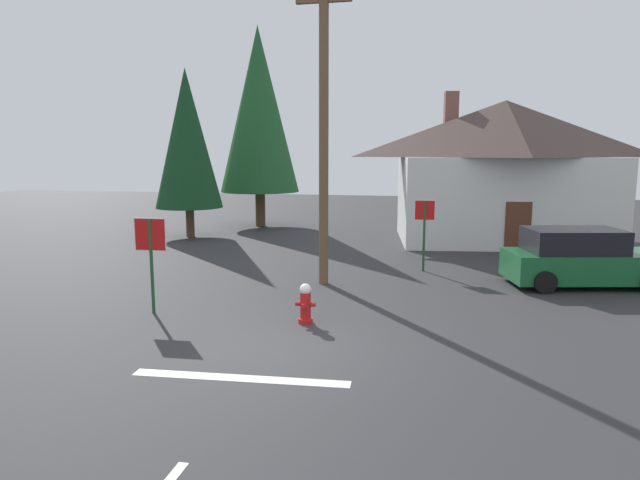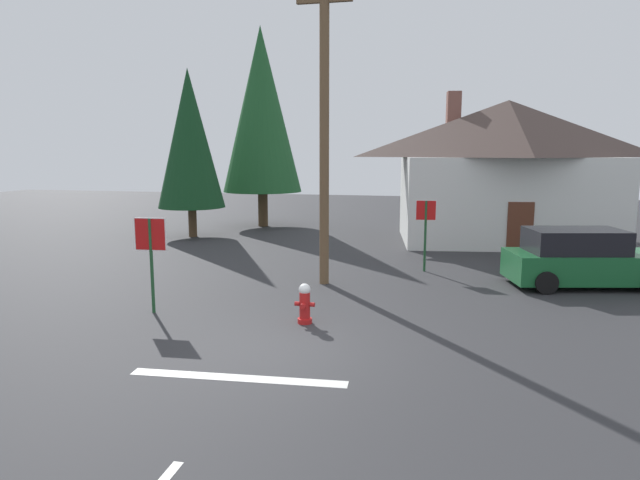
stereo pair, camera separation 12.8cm
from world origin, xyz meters
The scene contains 10 objects.
ground_plane centered at (0.00, 0.00, -0.05)m, with size 80.00×80.00×0.10m, color #2D2D30.
lane_stop_bar centered at (-0.40, -1.64, 0.00)m, with size 3.90×0.30×0.01m, color silver.
stop_sign_near centered at (-3.89, 1.70, 1.70)m, with size 0.81×0.08×2.36m.
fire_hydrant centered at (-0.03, 1.70, 0.46)m, with size 0.47×0.40×0.94m.
utility_pole centered at (-0.44, 5.65, 4.54)m, with size 1.60×0.28×8.72m.
stop_sign_far centered at (2.44, 8.08, 1.68)m, with size 0.67×0.08×2.37m.
house centered at (5.56, 15.23, 3.18)m, with size 10.16×7.27×6.60m.
parked_car centered at (7.04, 7.00, 0.81)m, with size 4.71×2.81×1.70m.
pine_tree_tall_left centered at (-8.45, 13.46, 4.51)m, with size 3.07×3.07×7.67m.
pine_tree_mid_left centered at (-6.43, 17.75, 6.06)m, with size 4.12×4.12×10.30m.
Camera 1 is at (2.94, -10.38, 3.93)m, focal length 31.21 mm.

